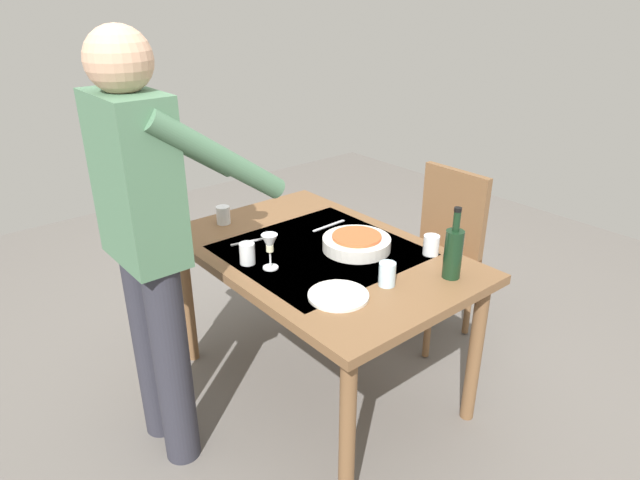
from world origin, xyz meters
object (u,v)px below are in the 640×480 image
dining_table (320,267)px  water_cup_near_left (223,215)px  person_server (149,236)px  water_cup_near_right (247,253)px  chair_near (439,243)px  serving_bowl_pasta (357,242)px  wine_glass_left (270,245)px  water_cup_far_left (431,245)px  dinner_plate_near (338,296)px  water_cup_far_right (386,274)px  wine_bottle (453,252)px

dining_table → water_cup_near_left: 0.57m
person_server → water_cup_near_right: 0.43m
chair_near → water_cup_near_right: 1.17m
dining_table → water_cup_near_right: 0.35m
person_server → serving_bowl_pasta: (-0.22, -0.83, -0.20)m
person_server → water_cup_near_right: size_ratio=18.55×
wine_glass_left → water_cup_far_left: bearing=-118.6°
water_cup_near_left → serving_bowl_pasta: (-0.63, -0.30, -0.01)m
wine_glass_left → dinner_plate_near: wine_glass_left is taller
dining_table → serving_bowl_pasta: size_ratio=4.46×
water_cup_far_left → water_cup_far_right: size_ratio=0.91×
chair_near → dinner_plate_near: bearing=108.2°
person_server → water_cup_far_right: (-0.53, -0.70, -0.18)m
person_server → wine_bottle: bearing=-124.3°
water_cup_far_right → serving_bowl_pasta: size_ratio=0.32×
wine_bottle → serving_bowl_pasta: size_ratio=0.99×
water_cup_near_right → water_cup_far_right: (-0.50, -0.31, 0.00)m
chair_near → wine_bottle: 0.83m
water_cup_near_left → water_cup_near_right: water_cup_near_right is taller
wine_bottle → water_cup_near_left: 1.14m
wine_glass_left → serving_bowl_pasta: bearing=-102.9°
dining_table → water_cup_far_right: size_ratio=14.06×
chair_near → water_cup_near_right: bearing=84.4°
chair_near → person_server: bearing=84.7°
water_cup_far_left → wine_bottle: bearing=152.0°
dining_table → wine_glass_left: size_ratio=8.86×
dinner_plate_near → chair_near: bearing=-71.8°
chair_near → water_cup_far_left: size_ratio=10.49×
chair_near → water_cup_far_right: (-0.39, 0.83, 0.25)m
water_cup_near_left → serving_bowl_pasta: water_cup_near_left is taller
dining_table → dinner_plate_near: bearing=149.9°
person_server → serving_bowl_pasta: person_server is taller
wine_glass_left → wine_bottle: bearing=-135.5°
water_cup_far_right → wine_glass_left: bearing=33.0°
water_cup_near_right → water_cup_far_left: bearing=-123.4°
wine_glass_left → water_cup_far_right: bearing=-147.0°
water_cup_far_left → water_cup_far_right: (-0.07, 0.35, 0.00)m
water_cup_far_right → wine_bottle: bearing=-115.2°
water_cup_far_left → wine_glass_left: bearing=61.4°
wine_glass_left → water_cup_near_right: size_ratio=1.66×
water_cup_near_right → serving_bowl_pasta: bearing=-113.4°
chair_near → water_cup_far_left: 0.63m
water_cup_near_right → person_server: bearing=85.6°
dining_table → serving_bowl_pasta: (-0.09, -0.13, 0.11)m
water_cup_near_right → wine_bottle: bearing=-138.0°
chair_near → serving_bowl_pasta: bearing=96.6°
wine_bottle → water_cup_far_left: size_ratio=3.41×
wine_bottle → water_cup_far_left: 0.22m
chair_near → dinner_plate_near: 1.10m
water_cup_near_right → dinner_plate_near: size_ratio=0.40×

